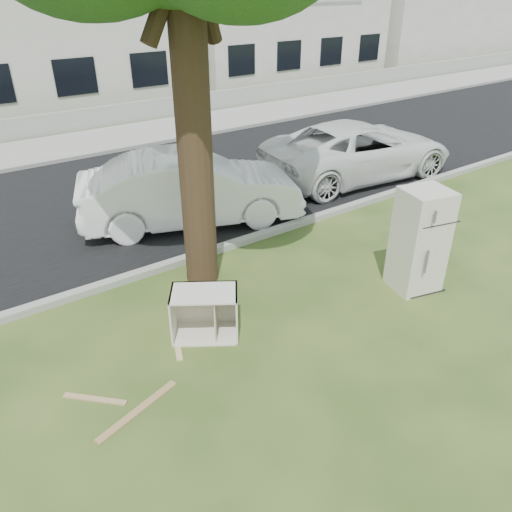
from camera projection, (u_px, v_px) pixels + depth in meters
ground at (285, 320)px, 7.59m from camera, size 120.00×120.00×0.00m
road at (129, 197)px, 11.87m from camera, size 120.00×7.00×0.01m
kerb_near at (204, 256)px, 9.34m from camera, size 120.00×0.18×0.12m
kerb_far at (81, 158)px, 14.40m from camera, size 120.00×0.18×0.12m
sidewalk at (66, 146)px, 15.44m from camera, size 120.00×2.80×0.01m
low_wall at (49, 124)px, 16.41m from camera, size 120.00×0.15×0.70m
townhouse_right at (259, 5)px, 24.45m from camera, size 10.20×8.16×6.84m
filler_right at (432, 3)px, 31.97m from camera, size 16.00×9.00×6.40m
fridge at (419, 241)px, 8.01m from camera, size 0.85×0.81×1.73m
cabinet at (205, 313)px, 7.12m from camera, size 1.10×1.00×0.73m
plank_a at (138, 411)px, 5.98m from camera, size 1.18×0.46×0.02m
plank_b at (95, 399)px, 6.15m from camera, size 0.63×0.64×0.02m
plank_c at (177, 343)px, 7.09m from camera, size 0.35×0.73×0.02m
car_center at (191, 189)px, 10.29m from camera, size 4.79×3.04×1.49m
car_right at (359, 150)px, 12.78m from camera, size 5.33×2.89×1.42m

